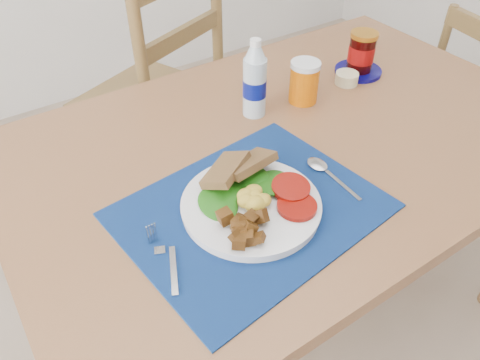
# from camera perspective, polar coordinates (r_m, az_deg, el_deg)

# --- Properties ---
(ground) EXTENTS (4.00, 4.00, 0.00)m
(ground) POSITION_cam_1_polar(r_m,az_deg,el_deg) (1.64, 9.15, -20.04)
(ground) COLOR gray
(ground) RESTS_ON ground
(table) EXTENTS (1.40, 0.90, 0.75)m
(table) POSITION_cam_1_polar(r_m,az_deg,el_deg) (1.22, 6.30, 2.30)
(table) COLOR brown
(table) RESTS_ON ground
(chair_far) EXTENTS (0.59, 0.58, 1.23)m
(chair_far) POSITION_cam_1_polar(r_m,az_deg,el_deg) (1.76, -9.93, 12.95)
(chair_far) COLOR brown
(chair_far) RESTS_ON ground
(chair_end) EXTENTS (0.41, 0.42, 1.00)m
(chair_end) POSITION_cam_1_polar(r_m,az_deg,el_deg) (1.99, 27.16, 9.05)
(chair_end) COLOR brown
(chair_end) RESTS_ON ground
(placemat) EXTENTS (0.55, 0.45, 0.00)m
(placemat) POSITION_cam_1_polar(r_m,az_deg,el_deg) (0.96, 1.34, -3.65)
(placemat) COLOR black
(placemat) RESTS_ON table
(breakfast_plate) EXTENTS (0.28, 0.28, 0.07)m
(breakfast_plate) POSITION_cam_1_polar(r_m,az_deg,el_deg) (0.94, 1.22, -2.99)
(breakfast_plate) COLOR silver
(breakfast_plate) RESTS_ON placemat
(fork) EXTENTS (0.06, 0.15, 0.00)m
(fork) POSITION_cam_1_polar(r_m,az_deg,el_deg) (0.88, -9.17, -9.31)
(fork) COLOR #B2B5BA
(fork) RESTS_ON placemat
(spoon) EXTENTS (0.04, 0.17, 0.00)m
(spoon) POSITION_cam_1_polar(r_m,az_deg,el_deg) (1.06, 10.35, 1.04)
(spoon) COLOR #B2B5BA
(spoon) RESTS_ON placemat
(water_bottle) EXTENTS (0.06, 0.06, 0.21)m
(water_bottle) POSITION_cam_1_polar(r_m,az_deg,el_deg) (1.20, 1.80, 11.78)
(water_bottle) COLOR #ADBFCC
(water_bottle) RESTS_ON table
(juice_glass) EXTENTS (0.08, 0.08, 0.11)m
(juice_glass) POSITION_cam_1_polar(r_m,az_deg,el_deg) (1.28, 7.81, 11.63)
(juice_glass) COLOR #D36005
(juice_glass) RESTS_ON table
(ramekin) EXTENTS (0.07, 0.07, 0.03)m
(ramekin) POSITION_cam_1_polar(r_m,az_deg,el_deg) (1.41, 12.88, 12.00)
(ramekin) COLOR beige
(ramekin) RESTS_ON table
(jam_on_saucer) EXTENTS (0.14, 0.14, 0.12)m
(jam_on_saucer) POSITION_cam_1_polar(r_m,az_deg,el_deg) (1.46, 14.52, 14.49)
(jam_on_saucer) COLOR #080555
(jam_on_saucer) RESTS_ON table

